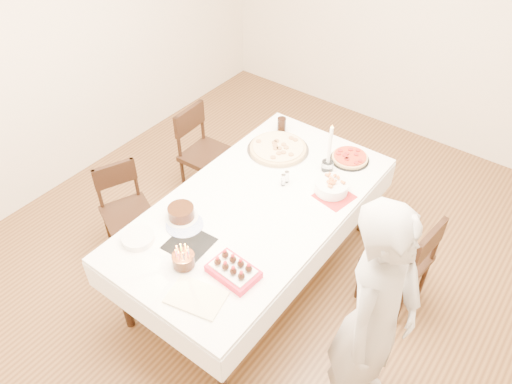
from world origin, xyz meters
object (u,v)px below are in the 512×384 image
Objects in this scene: strawberry_box at (233,270)px; chair_right_savory at (397,259)px; pizza_white at (278,148)px; layer_cake at (181,213)px; cola_glass at (282,125)px; birthday_cake at (183,256)px; pasta_bowl at (331,187)px; dining_table at (256,241)px; pizza_pepperoni at (350,158)px; person at (375,321)px; chair_left_dessert at (128,215)px; chair_left_savory at (208,156)px; taper_candle at (330,148)px.

chair_right_savory is at bearing 56.31° from strawberry_box.
layer_cake is (-0.08, -1.03, 0.02)m from pizza_white.
birthday_cake reaches higher than cola_glass.
pizza_white is 0.62m from pasta_bowl.
dining_table is 4.31× the size of pizza_white.
birthday_cake reaches higher than pizza_pepperoni.
layer_cake is 0.43m from birthday_cake.
birthday_cake reaches higher than strawberry_box.
cola_glass is at bearing 53.95° from person.
strawberry_box is at bearing -65.27° from dining_table.
cola_glass reaches higher than pizza_pepperoni.
person reaches higher than strawberry_box.
chair_left_dessert is 1.09m from birthday_cake.
strawberry_box is at bearing 105.05° from person.
chair_left_savory is 1.18m from layer_cake.
dining_table is at bearing 52.01° from layer_cake.
strawberry_box reaches higher than pizza_white.
person is at bearing -56.10° from pizza_pepperoni.
chair_left_savory is at bearing -172.86° from pizza_white.
person is at bearing 10.97° from strawberry_box.
taper_candle reaches higher than pasta_bowl.
chair_right_savory is 1.27m from strawberry_box.
chair_left_savory reaches higher than strawberry_box.
pasta_bowl is at bearing -124.03° from chair_left_dessert.
birthday_cake is (0.91, -1.24, 0.40)m from chair_left_savory.
birthday_cake is at bearing -80.55° from pizza_white.
chair_left_savory is at bearing -174.41° from taper_candle.
strawberry_box is at bearing -164.88° from chair_left_dessert.
pizza_pepperoni is at bearing 79.24° from birthday_cake.
pasta_bowl is 1.05× the size of layer_cake.
strawberry_box is at bearing -117.83° from chair_right_savory.
dining_table is at bearing -68.47° from pizza_white.
pizza_pepperoni is at bearing 71.95° from dining_table.
strawberry_box is at bearing -16.03° from layer_cake.
pizza_white is 0.57m from pizza_pepperoni.
birthday_cake is at bearing -77.35° from cola_glass.
chair_left_savory is 2.85× the size of strawberry_box.
dining_table is at bearing -107.42° from taper_candle.
birthday_cake is (-0.37, -1.15, 0.04)m from pasta_bowl.
person reaches higher than birthday_cake.
person reaches higher than chair_right_savory.
chair_right_savory is 2.05× the size of taper_candle.
layer_cake reaches higher than chair_left_dessert.
pizza_pepperoni is 0.65m from cola_glass.
pizza_pepperoni is 2.28× the size of cola_glass.
strawberry_box reaches higher than chair_left_dessert.
taper_candle is (1.17, 1.04, 0.56)m from chair_left_dessert.
chair_left_savory is 1.68m from strawberry_box.
chair_right_savory is 2.79× the size of pizza_pepperoni.
pasta_bowl is at bearing 51.01° from dining_table.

